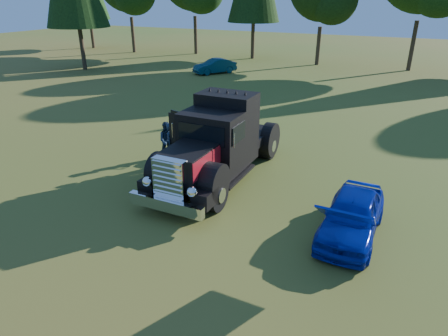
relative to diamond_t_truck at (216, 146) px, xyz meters
The scene contains 6 objects.
ground 3.23m from the diamond_t_truck, 67.25° to the right, with size 120.00×120.00×0.00m, color #345E1B.
diamond_t_truck is the anchor object (origin of this frame).
hotrod_coupe 5.39m from the diamond_t_truck, 18.75° to the right, with size 1.53×4.01×1.89m.
spectator_near 2.19m from the diamond_t_truck, behind, with size 0.63×0.41×1.72m, color #1C2942.
spectator_far 2.87m from the diamond_t_truck, 161.37° to the left, with size 0.75×0.59×1.55m, color #21364D.
distant_teal_car 20.90m from the diamond_t_truck, 117.18° to the left, with size 1.27×3.63×1.20m, color #0B4145.
Camera 1 is at (4.90, -9.13, 6.29)m, focal length 32.00 mm.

